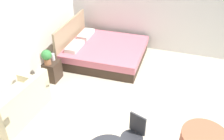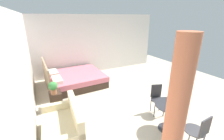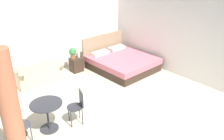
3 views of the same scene
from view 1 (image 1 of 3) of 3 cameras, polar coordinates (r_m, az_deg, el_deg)
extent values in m
cube|color=beige|center=(5.70, 6.74, -9.55)|extent=(9.27, 9.37, 0.02)
cube|color=silver|center=(6.19, -22.57, 7.63)|extent=(9.27, 0.12, 2.85)
cube|color=silver|center=(7.71, 12.97, 14.08)|extent=(0.12, 6.37, 2.85)
cube|color=#38281E|center=(7.44, -1.40, 3.36)|extent=(2.02, 2.21, 0.29)
cube|color=#C66675|center=(7.32, -1.43, 5.01)|extent=(2.06, 2.26, 0.20)
cube|color=#997F60|center=(7.63, -9.42, 7.27)|extent=(2.01, 0.13, 1.13)
cube|color=silver|center=(7.17, -8.61, 5.43)|extent=(0.71, 0.34, 0.12)
cube|color=silver|center=(7.87, -6.02, 8.22)|extent=(0.71, 0.34, 0.12)
cube|color=beige|center=(5.84, -21.22, -7.92)|extent=(1.49, 0.92, 0.41)
cube|color=beige|center=(5.38, -19.40, -5.49)|extent=(1.45, 0.23, 0.45)
cube|color=beige|center=(6.03, -17.81, -2.20)|extent=(0.19, 0.83, 0.18)
cube|color=#38281E|center=(6.69, -13.57, -0.18)|extent=(0.43, 0.35, 0.52)
cylinder|color=#935B3D|center=(6.46, -14.66, 1.93)|extent=(0.17, 0.17, 0.16)
sphere|color=#387F3D|center=(6.37, -14.90, 3.39)|extent=(0.26, 0.26, 0.26)
cylinder|color=silver|center=(6.59, -13.43, 2.95)|extent=(0.09, 0.09, 0.19)
cylinder|color=#2D2D33|center=(4.80, 3.98, -15.54)|extent=(0.02, 0.02, 0.45)
cylinder|color=#2D2D33|center=(4.50, 4.57, -15.41)|extent=(0.51, 0.51, 0.02)
cube|color=#2D2D33|center=(4.45, 5.94, -12.28)|extent=(0.13, 0.31, 0.40)
camera|label=2|loc=(3.71, -63.65, -3.54)|focal=24.24mm
camera|label=3|loc=(3.64, 98.33, -8.37)|focal=37.48mm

